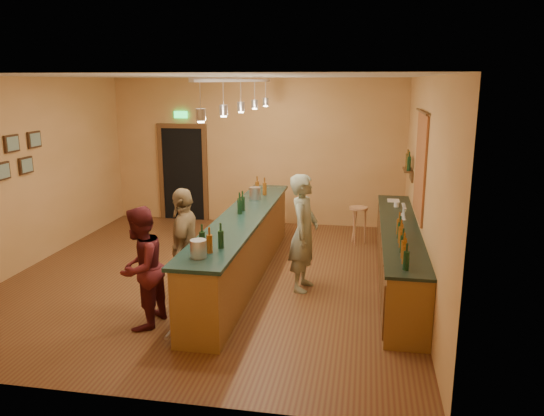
% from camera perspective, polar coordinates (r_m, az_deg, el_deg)
% --- Properties ---
extents(floor, '(7.00, 7.00, 0.00)m').
position_cam_1_polar(floor, '(8.87, -6.30, -7.24)').
color(floor, '#582B19').
rests_on(floor, ground).
extents(ceiling, '(6.50, 7.00, 0.02)m').
position_cam_1_polar(ceiling, '(8.30, -6.89, 13.90)').
color(ceiling, silver).
rests_on(ceiling, wall_back).
extents(wall_back, '(6.50, 0.02, 3.20)m').
position_cam_1_polar(wall_back, '(11.79, -1.71, 6.05)').
color(wall_back, '#B58044').
rests_on(wall_back, floor).
extents(wall_front, '(6.50, 0.02, 3.20)m').
position_cam_1_polar(wall_front, '(5.28, -17.48, -3.98)').
color(wall_front, '#B58044').
rests_on(wall_front, floor).
extents(wall_left, '(0.02, 7.00, 3.20)m').
position_cam_1_polar(wall_left, '(9.87, -25.01, 3.32)').
color(wall_left, '#B58044').
rests_on(wall_left, floor).
extents(wall_right, '(0.02, 7.00, 3.20)m').
position_cam_1_polar(wall_right, '(8.13, 15.95, 2.15)').
color(wall_right, '#B58044').
rests_on(wall_right, floor).
extents(doorway, '(1.15, 0.09, 2.48)m').
position_cam_1_polar(doorway, '(12.30, -9.52, 3.94)').
color(doorway, black).
rests_on(doorway, wall_back).
extents(tapestry, '(0.03, 1.40, 1.60)m').
position_cam_1_polar(tapestry, '(8.48, 15.67, 4.33)').
color(tapestry, maroon).
rests_on(tapestry, wall_right).
extents(bottle_shelf, '(0.17, 0.55, 0.54)m').
position_cam_1_polar(bottle_shelf, '(9.98, 14.49, 4.64)').
color(bottle_shelf, '#552D19').
rests_on(bottle_shelf, wall_right).
extents(back_counter, '(0.60, 4.55, 1.27)m').
position_cam_1_polar(back_counter, '(8.56, 13.48, -4.86)').
color(back_counter, brown).
rests_on(back_counter, floor).
extents(tasting_bar, '(0.73, 5.10, 1.38)m').
position_cam_1_polar(tasting_bar, '(8.55, -3.17, -3.68)').
color(tasting_bar, brown).
rests_on(tasting_bar, floor).
extents(pendant_track, '(0.11, 4.60, 0.50)m').
position_cam_1_polar(pendant_track, '(8.17, -3.38, 12.45)').
color(pendant_track, silver).
rests_on(pendant_track, ceiling).
extents(bartender, '(0.51, 0.70, 1.79)m').
position_cam_1_polar(bartender, '(8.02, 3.43, -2.67)').
color(bartender, gray).
rests_on(bartender, floor).
extents(customer_a, '(0.68, 0.84, 1.60)m').
position_cam_1_polar(customer_a, '(7.02, -13.98, -6.28)').
color(customer_a, '#59191E').
rests_on(customer_a, floor).
extents(customer_b, '(0.55, 1.05, 1.71)m').
position_cam_1_polar(customer_b, '(7.54, -9.35, -4.23)').
color(customer_b, '#997A51').
rests_on(customer_b, floor).
extents(bar_stool, '(0.36, 0.36, 0.74)m').
position_cam_1_polar(bar_stool, '(10.45, 9.28, -0.67)').
color(bar_stool, '#AE6E4E').
rests_on(bar_stool, floor).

